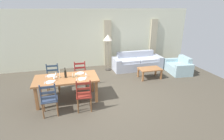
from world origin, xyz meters
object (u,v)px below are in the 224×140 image
(dining_chair_near_left, at_px, (49,99))
(armchair_upholstered, at_px, (179,67))
(wine_glass_near_right, at_px, (86,74))
(coffee_table, at_px, (150,70))
(wine_glass_near_left, at_px, (54,77))
(couch, at_px, (137,63))
(dining_chair_far_right, at_px, (81,75))
(dining_chair_near_right, at_px, (84,95))
(coffee_cup_secondary, at_px, (54,77))
(dining_chair_far_left, at_px, (53,78))
(wine_glass_far_left, at_px, (56,74))
(standing_lamp, at_px, (108,40))
(dining_table, at_px, (66,80))
(wine_bottle, at_px, (65,74))
(coffee_cup_primary, at_px, (76,75))

(dining_chair_near_left, distance_m, armchair_upholstered, 5.69)
(wine_glass_near_right, height_order, coffee_table, wine_glass_near_right)
(wine_glass_near_left, height_order, couch, wine_glass_near_left)
(dining_chair_near_left, height_order, dining_chair_far_right, same)
(coffee_table, bearing_deg, dining_chair_near_right, -148.79)
(wine_glass_near_right, bearing_deg, coffee_cup_secondary, 172.69)
(dining_chair_far_left, bearing_deg, wine_glass_near_left, -82.21)
(dining_chair_far_right, relative_size, coffee_table, 1.07)
(wine_glass_far_left, bearing_deg, couch, 30.26)
(coffee_table, relative_size, standing_lamp, 0.55)
(coffee_cup_secondary, relative_size, couch, 0.04)
(dining_chair_near_right, distance_m, coffee_table, 3.35)
(dining_chair_near_left, height_order, coffee_cup_secondary, dining_chair_near_left)
(wine_glass_far_left, distance_m, couch, 4.13)
(dining_table, relative_size, standing_lamp, 1.16)
(wine_glass_near_right, relative_size, coffee_cup_secondary, 1.79)
(dining_chair_far_right, distance_m, wine_glass_near_right, 0.97)
(dining_chair_near_left, bearing_deg, coffee_cup_secondary, 80.20)
(wine_glass_near_right, xyz_separation_m, coffee_cup_secondary, (-0.94, 0.12, -0.07))
(wine_glass_near_right, distance_m, armchair_upholstered, 4.51)
(dining_table, relative_size, wine_glass_near_left, 11.80)
(wine_bottle, bearing_deg, dining_chair_far_right, 56.38)
(wine_glass_near_right, bearing_deg, coffee_cup_primary, 157.45)
(wine_glass_near_left, distance_m, couch, 4.30)
(wine_glass_near_left, xyz_separation_m, couch, (3.56, 2.34, -0.57))
(dining_chair_far_left, distance_m, couch, 3.97)
(wine_glass_far_left, xyz_separation_m, coffee_cup_secondary, (-0.05, -0.13, -0.07))
(standing_lamp, bearing_deg, wine_glass_far_left, -134.20)
(dining_table, relative_size, coffee_table, 2.11)
(dining_table, relative_size, armchair_upholstered, 1.55)
(dining_chair_near_right, distance_m, wine_glass_near_right, 0.76)
(standing_lamp, bearing_deg, couch, -7.79)
(dining_chair_far_right, bearing_deg, wine_glass_near_left, -131.66)
(dining_chair_far_left, xyz_separation_m, wine_glass_far_left, (0.15, -0.61, 0.38))
(armchair_upholstered, bearing_deg, wine_glass_near_left, -165.17)
(dining_chair_far_left, distance_m, wine_glass_far_left, 0.74)
(dining_chair_far_left, bearing_deg, standing_lamp, 34.99)
(dining_chair_near_right, height_order, coffee_cup_primary, dining_chair_near_right)
(wine_glass_far_left, relative_size, armchair_upholstered, 0.13)
(coffee_cup_primary, distance_m, standing_lamp, 2.92)
(coffee_cup_primary, bearing_deg, dining_table, -179.21)
(wine_glass_far_left, relative_size, coffee_cup_primary, 1.79)
(dining_chair_far_right, bearing_deg, couch, 27.45)
(dining_chair_near_right, xyz_separation_m, dining_chair_far_left, (-0.89, 1.50, 0.00))
(dining_table, xyz_separation_m, standing_lamp, (1.89, 2.38, 0.75))
(dining_chair_far_right, height_order, wine_glass_far_left, dining_chair_far_right)
(dining_chair_near_right, height_order, wine_bottle, wine_bottle)
(dining_chair_near_right, height_order, wine_glass_near_right, dining_chair_near_right)
(wine_glass_far_left, distance_m, armchair_upholstered, 5.30)
(wine_glass_near_left, relative_size, standing_lamp, 0.10)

